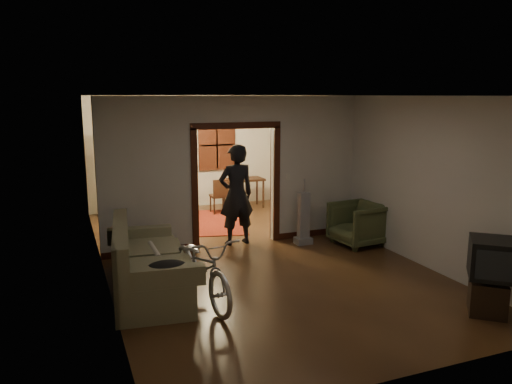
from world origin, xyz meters
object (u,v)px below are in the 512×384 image
person (236,195)px  locker (143,173)px  armchair (358,224)px  sofa (151,258)px  bicycle (202,267)px  desk (244,193)px

person → locker: (-1.24, 3.16, 0.04)m
armchair → locker: locker is taller
sofa → person: (1.94, 1.82, 0.44)m
bicycle → person: person is taller
person → locker: size_ratio=0.96×
locker → bicycle: bearing=-104.6°
sofa → armchair: 4.16m
desk → person: bearing=-105.0°
bicycle → person: (1.34, 2.40, 0.47)m
armchair → person: person is taller
armchair → locker: 5.31m
sofa → person: 2.69m
locker → desk: 2.55m
person → desk: person is taller
armchair → person: bearing=-119.1°
sofa → desk: size_ratio=2.27×
sofa → locker: 5.05m
sofa → armchair: (4.06, 0.91, -0.11)m
bicycle → locker: (0.10, 5.56, 0.50)m
armchair → desk: bearing=-172.4°
armchair → desk: (-0.91, 3.80, -0.04)m
bicycle → armchair: bearing=15.8°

